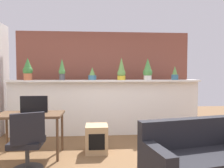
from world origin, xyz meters
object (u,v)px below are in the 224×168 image
object	(u,v)px
side_cube_shelf	(97,139)
potted_plant_3	(121,70)
couch	(201,161)
potted_plant_5	(175,74)
office_chair	(27,148)
potted_plant_2	(92,75)
potted_plant_4	(148,70)
tv_monitor	(34,104)
potted_plant_0	(28,69)
potted_plant_1	(62,70)
desk	(30,118)

from	to	relation	value
side_cube_shelf	potted_plant_3	bearing A→B (deg)	61.59
potted_plant_3	couch	distance (m)	2.68
potted_plant_5	office_chair	distance (m)	3.53
potted_plant_3	potted_plant_5	size ratio (longest dim) A/B	1.57
potted_plant_2	potted_plant_5	size ratio (longest dim) A/B	0.90
potted_plant_2	potted_plant_4	world-z (taller)	potted_plant_4
tv_monitor	side_cube_shelf	bearing A→B (deg)	1.38
potted_plant_3	office_chair	distance (m)	2.69
potted_plant_2	office_chair	size ratio (longest dim) A/B	0.32
potted_plant_0	office_chair	world-z (taller)	potted_plant_0
side_cube_shelf	couch	xyz separation A→B (m)	(1.38, -1.17, 0.03)
potted_plant_3	side_cube_shelf	world-z (taller)	potted_plant_3
potted_plant_2	side_cube_shelf	size ratio (longest dim) A/B	0.59
potted_plant_1	office_chair	size ratio (longest dim) A/B	0.54
potted_plant_5	couch	bearing A→B (deg)	-101.55
potted_plant_2	potted_plant_3	size ratio (longest dim) A/B	0.57
potted_plant_0	office_chair	size ratio (longest dim) A/B	0.55
potted_plant_1	couch	bearing A→B (deg)	-46.02
potted_plant_2	potted_plant_5	xyz separation A→B (m)	(1.93, -0.06, 0.01)
side_cube_shelf	desk	bearing A→B (deg)	-174.68
potted_plant_4	side_cube_shelf	xyz separation A→B (m)	(-1.20, -1.07, -1.27)
potted_plant_0	potted_plant_2	bearing A→B (deg)	1.72
potted_plant_0	potted_plant_3	bearing A→B (deg)	-0.11
potted_plant_0	potted_plant_4	distance (m)	2.73
potted_plant_4	desk	size ratio (longest dim) A/B	0.46
potted_plant_4	couch	distance (m)	2.57
desk	potted_plant_4	bearing A→B (deg)	26.71
potted_plant_0	tv_monitor	world-z (taller)	potted_plant_0
potted_plant_2	desk	xyz separation A→B (m)	(-1.05, -1.22, -0.75)
potted_plant_3	potted_plant_5	bearing A→B (deg)	-0.77
side_cube_shelf	couch	distance (m)	1.81
potted_plant_2	side_cube_shelf	xyz separation A→B (m)	(0.09, -1.12, -1.16)
potted_plant_5	couch	size ratio (longest dim) A/B	0.19
tv_monitor	potted_plant_4	bearing A→B (deg)	25.54
potted_plant_1	side_cube_shelf	distance (m)	1.83
potted_plant_4	office_chair	bearing A→B (deg)	-139.14
couch	tv_monitor	bearing A→B (deg)	155.24
desk	couch	distance (m)	2.77
tv_monitor	potted_plant_1	bearing A→B (deg)	73.52
potted_plant_3	couch	bearing A→B (deg)	-70.19
tv_monitor	couch	bearing A→B (deg)	-24.76
potted_plant_0	side_cube_shelf	xyz separation A→B (m)	(1.53, -1.07, -1.28)
tv_monitor	couch	size ratio (longest dim) A/B	0.28
potted_plant_4	tv_monitor	bearing A→B (deg)	-154.46
potted_plant_4	potted_plant_5	size ratio (longest dim) A/B	1.54
couch	office_chair	bearing A→B (deg)	171.32
potted_plant_0	potted_plant_2	xyz separation A→B (m)	(1.44, 0.04, -0.11)
potted_plant_2	potted_plant_3	distance (m)	0.68
potted_plant_3	potted_plant_5	distance (m)	1.26
potted_plant_0	tv_monitor	xyz separation A→B (m)	(0.43, -1.10, -0.63)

